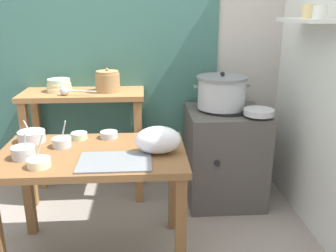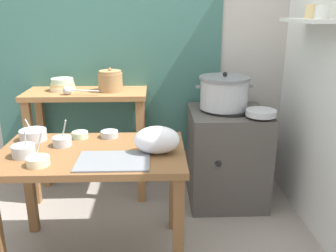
{
  "view_description": "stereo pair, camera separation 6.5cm",
  "coord_description": "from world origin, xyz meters",
  "px_view_note": "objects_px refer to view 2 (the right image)",
  "views": [
    {
      "loc": [
        0.18,
        -2.0,
        1.52
      ],
      "look_at": [
        0.33,
        0.15,
        0.82
      ],
      "focal_mm": 38.53,
      "sensor_mm": 36.0,
      "label": 1
    },
    {
      "loc": [
        0.25,
        -2.0,
        1.52
      ],
      "look_at": [
        0.33,
        0.15,
        0.82
      ],
      "focal_mm": 38.53,
      "sensor_mm": 36.0,
      "label": 2
    }
  ],
  "objects_px": {
    "back_shelf_table": "(88,118)",
    "prep_bowl_4": "(80,135)",
    "plastic_bag": "(157,140)",
    "steamer_pot": "(224,92)",
    "clay_pot": "(110,81)",
    "prep_bowl_3": "(109,134)",
    "prep_bowl_5": "(33,135)",
    "stove_block": "(226,156)",
    "ladle": "(69,90)",
    "prep_table": "(93,168)",
    "prep_bowl_1": "(38,161)",
    "prep_bowl_2": "(62,141)",
    "bowl_stack_enamel": "(63,85)",
    "serving_tray": "(113,161)",
    "wide_pan": "(261,113)",
    "prep_bowl_0": "(23,150)"
  },
  "relations": [
    {
      "from": "prep_bowl_3",
      "to": "clay_pot",
      "type": "bearing_deg",
      "value": 94.96
    },
    {
      "from": "stove_block",
      "to": "serving_tray",
      "type": "relative_size",
      "value": 1.95
    },
    {
      "from": "prep_bowl_1",
      "to": "prep_bowl_2",
      "type": "relative_size",
      "value": 1.06
    },
    {
      "from": "serving_tray",
      "to": "plastic_bag",
      "type": "distance_m",
      "value": 0.28
    },
    {
      "from": "stove_block",
      "to": "bowl_stack_enamel",
      "type": "distance_m",
      "value": 1.44
    },
    {
      "from": "plastic_bag",
      "to": "prep_bowl_2",
      "type": "height_order",
      "value": "prep_bowl_2"
    },
    {
      "from": "bowl_stack_enamel",
      "to": "prep_bowl_4",
      "type": "distance_m",
      "value": 0.7
    },
    {
      "from": "stove_block",
      "to": "prep_bowl_0",
      "type": "height_order",
      "value": "prep_bowl_0"
    },
    {
      "from": "prep_table",
      "to": "plastic_bag",
      "type": "distance_m",
      "value": 0.44
    },
    {
      "from": "wide_pan",
      "to": "prep_bowl_5",
      "type": "xyz_separation_m",
      "value": [
        -1.55,
        -0.3,
        -0.04
      ]
    },
    {
      "from": "prep_bowl_2",
      "to": "wide_pan",
      "type": "bearing_deg",
      "value": 16.82
    },
    {
      "from": "stove_block",
      "to": "prep_bowl_4",
      "type": "relative_size",
      "value": 7.47
    },
    {
      "from": "prep_table",
      "to": "serving_tray",
      "type": "distance_m",
      "value": 0.25
    },
    {
      "from": "steamer_pot",
      "to": "clay_pot",
      "type": "xyz_separation_m",
      "value": [
        -0.89,
        0.11,
        0.07
      ]
    },
    {
      "from": "back_shelf_table",
      "to": "prep_bowl_4",
      "type": "bearing_deg",
      "value": -84.28
    },
    {
      "from": "serving_tray",
      "to": "prep_bowl_5",
      "type": "height_order",
      "value": "prep_bowl_5"
    },
    {
      "from": "prep_bowl_1",
      "to": "serving_tray",
      "type": "bearing_deg",
      "value": 4.5
    },
    {
      "from": "steamer_pot",
      "to": "ladle",
      "type": "height_order",
      "value": "steamer_pot"
    },
    {
      "from": "ladle",
      "to": "plastic_bag",
      "type": "height_order",
      "value": "ladle"
    },
    {
      "from": "wide_pan",
      "to": "prep_bowl_2",
      "type": "bearing_deg",
      "value": -163.18
    },
    {
      "from": "serving_tray",
      "to": "prep_bowl_2",
      "type": "bearing_deg",
      "value": 142.39
    },
    {
      "from": "steamer_pot",
      "to": "ladle",
      "type": "xyz_separation_m",
      "value": [
        -1.19,
        -0.01,
        0.03
      ]
    },
    {
      "from": "ladle",
      "to": "prep_bowl_5",
      "type": "bearing_deg",
      "value": -103.88
    },
    {
      "from": "prep_table",
      "to": "back_shelf_table",
      "type": "bearing_deg",
      "value": 101.81
    },
    {
      "from": "steamer_pot",
      "to": "prep_bowl_3",
      "type": "xyz_separation_m",
      "value": [
        -0.84,
        -0.48,
        -0.16
      ]
    },
    {
      "from": "prep_bowl_3",
      "to": "prep_bowl_5",
      "type": "bearing_deg",
      "value": -175.43
    },
    {
      "from": "back_shelf_table",
      "to": "wide_pan",
      "type": "distance_m",
      "value": 1.37
    },
    {
      "from": "back_shelf_table",
      "to": "stove_block",
      "type": "distance_m",
      "value": 1.17
    },
    {
      "from": "plastic_bag",
      "to": "prep_bowl_1",
      "type": "bearing_deg",
      "value": -166.84
    },
    {
      "from": "prep_table",
      "to": "prep_bowl_3",
      "type": "bearing_deg",
      "value": 71.89
    },
    {
      "from": "prep_table",
      "to": "prep_bowl_4",
      "type": "height_order",
      "value": "prep_bowl_4"
    },
    {
      "from": "prep_bowl_0",
      "to": "back_shelf_table",
      "type": "bearing_deg",
      "value": 77.58
    },
    {
      "from": "plastic_bag",
      "to": "wide_pan",
      "type": "relative_size",
      "value": 1.19
    },
    {
      "from": "steamer_pot",
      "to": "serving_tray",
      "type": "relative_size",
      "value": 1.1
    },
    {
      "from": "plastic_bag",
      "to": "prep_bowl_2",
      "type": "xyz_separation_m",
      "value": [
        -0.58,
        0.14,
        -0.05
      ]
    },
    {
      "from": "stove_block",
      "to": "clay_pot",
      "type": "relative_size",
      "value": 4.09
    },
    {
      "from": "back_shelf_table",
      "to": "prep_bowl_2",
      "type": "distance_m",
      "value": 0.74
    },
    {
      "from": "prep_bowl_4",
      "to": "plastic_bag",
      "type": "bearing_deg",
      "value": -29.3
    },
    {
      "from": "clay_pot",
      "to": "prep_bowl_5",
      "type": "height_order",
      "value": "clay_pot"
    },
    {
      "from": "ladle",
      "to": "plastic_bag",
      "type": "relative_size",
      "value": 1.06
    },
    {
      "from": "wide_pan",
      "to": "prep_bowl_1",
      "type": "bearing_deg",
      "value": -153.49
    },
    {
      "from": "back_shelf_table",
      "to": "clay_pot",
      "type": "xyz_separation_m",
      "value": [
        0.2,
        0.0,
        0.3
      ]
    },
    {
      "from": "plastic_bag",
      "to": "back_shelf_table",
      "type": "bearing_deg",
      "value": 122.54
    },
    {
      "from": "steamer_pot",
      "to": "prep_bowl_4",
      "type": "distance_m",
      "value": 1.15
    },
    {
      "from": "prep_bowl_2",
      "to": "prep_bowl_3",
      "type": "bearing_deg",
      "value": 28.09
    },
    {
      "from": "clay_pot",
      "to": "serving_tray",
      "type": "relative_size",
      "value": 0.48
    },
    {
      "from": "stove_block",
      "to": "ladle",
      "type": "distance_m",
      "value": 1.35
    },
    {
      "from": "steamer_pot",
      "to": "prep_bowl_3",
      "type": "height_order",
      "value": "steamer_pot"
    },
    {
      "from": "steamer_pot",
      "to": "prep_bowl_4",
      "type": "height_order",
      "value": "steamer_pot"
    },
    {
      "from": "prep_table",
      "to": "bowl_stack_enamel",
      "type": "distance_m",
      "value": 0.99
    }
  ]
}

